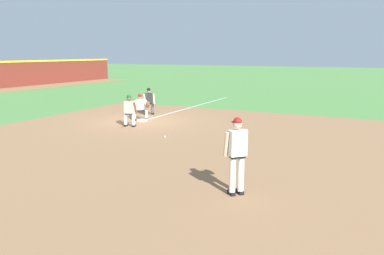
# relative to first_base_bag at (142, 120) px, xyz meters

# --- Properties ---
(ground_plane) EXTENTS (160.00, 160.00, 0.00)m
(ground_plane) POSITION_rel_first_base_bag_xyz_m (0.00, 0.00, -0.04)
(ground_plane) COLOR #518942
(infield_dirt_patch) EXTENTS (18.00, 18.00, 0.01)m
(infield_dirt_patch) POSITION_rel_first_base_bag_xyz_m (-3.56, -3.75, -0.04)
(infield_dirt_patch) COLOR #936B47
(infield_dirt_patch) RESTS_ON ground
(foul_line_stripe) EXTENTS (11.15, 0.10, 0.00)m
(foul_line_stripe) POSITION_rel_first_base_bag_xyz_m (5.57, 0.00, -0.04)
(foul_line_stripe) COLOR white
(foul_line_stripe) RESTS_ON ground
(first_base_bag) EXTENTS (0.38, 0.38, 0.09)m
(first_base_bag) POSITION_rel_first_base_bag_xyz_m (0.00, 0.00, 0.00)
(first_base_bag) COLOR white
(first_base_bag) RESTS_ON ground
(baseball) EXTENTS (0.07, 0.07, 0.07)m
(baseball) POSITION_rel_first_base_bag_xyz_m (-2.65, -2.87, -0.01)
(baseball) COLOR white
(baseball) RESTS_ON ground
(pitcher) EXTENTS (0.85, 0.55, 1.86)m
(pitcher) POSITION_rel_first_base_bag_xyz_m (-7.08, -7.49, 1.01)
(pitcher) COLOR black
(pitcher) RESTS_ON ground
(first_baseman) EXTENTS (0.72, 1.09, 1.34)m
(first_baseman) POSITION_rel_first_base_bag_xyz_m (0.20, 0.21, 0.69)
(first_baseman) COLOR black
(first_baseman) RESTS_ON ground
(baserunner) EXTENTS (0.51, 0.64, 1.46)m
(baserunner) POSITION_rel_first_base_bag_xyz_m (-1.41, -0.27, 0.75)
(baserunner) COLOR black
(baserunner) RESTS_ON ground
(umpire) EXTENTS (0.67, 0.68, 1.46)m
(umpire) POSITION_rel_first_base_bag_xyz_m (1.86, 0.82, 0.75)
(umpire) COLOR black
(umpire) RESTS_ON ground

